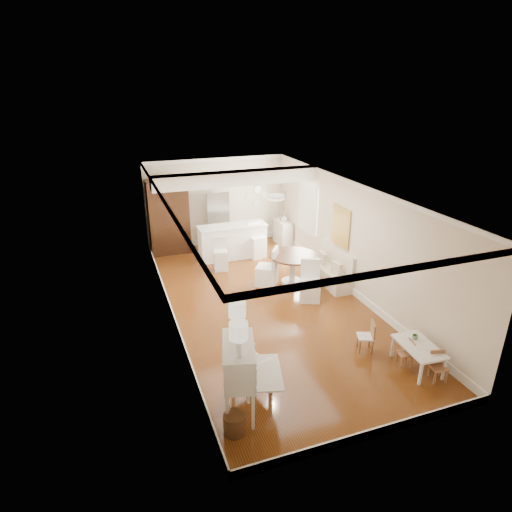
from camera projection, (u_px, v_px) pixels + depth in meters
room at (263, 221)px, 9.89m from camera, size 9.00×9.04×2.82m
secretary_bureau at (239, 378)px, 6.75m from camera, size 1.21×1.22×1.25m
gustavian_armchair at (251, 365)px, 7.23m from camera, size 0.75×0.75×1.05m
wicker_basket at (234, 424)px, 6.46m from camera, size 0.35×0.35×0.33m
kids_table at (417, 357)px, 7.92m from camera, size 0.65×1.01×0.49m
kids_chair_a at (405, 353)px, 8.01m from camera, size 0.29×0.29×0.52m
kids_chair_b at (366, 336)px, 8.42m from camera, size 0.40×0.40×0.64m
kids_chair_c at (439, 367)px, 7.58m from camera, size 0.33×0.33×0.56m
banquette at (330, 266)px, 11.21m from camera, size 0.52×1.60×0.98m
dining_table at (292, 270)px, 11.16m from camera, size 1.29×1.29×0.84m
slip_chair_near at (310, 281)px, 10.35m from camera, size 0.63×0.64×1.00m
slip_chair_far at (267, 266)px, 11.12m from camera, size 0.71×0.70×1.05m
breakfast_counter at (233, 241)px, 12.88m from camera, size 2.05×0.65×1.03m
bar_stool_left at (220, 254)px, 12.04m from camera, size 0.43×0.43×0.94m
bar_stool_right at (257, 241)px, 12.89m from camera, size 0.50×0.50×1.07m
pantry_cabinet at (169, 217)px, 13.05m from camera, size 1.20×0.60×2.30m
fridge at (229, 219)px, 13.72m from camera, size 0.75×0.65×1.80m
sideboard at (283, 232)px, 14.04m from camera, size 0.38×0.83×0.78m
pencil_cup at (415, 337)px, 8.02m from camera, size 0.11×0.11×0.08m
branch_vase at (284, 218)px, 13.86m from camera, size 0.24×0.24×0.20m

